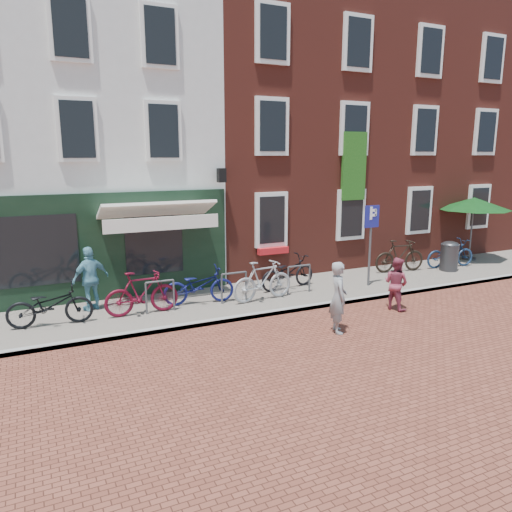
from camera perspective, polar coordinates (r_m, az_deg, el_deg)
name	(u,v)px	position (r m, az deg, el deg)	size (l,w,h in m)	color
ground	(305,311)	(12.77, 5.79, -6.42)	(80.00, 80.00, 0.00)	brown
sidewalk	(308,290)	(14.48, 6.15, -4.00)	(24.00, 3.00, 0.10)	slate
building_stucco	(65,138)	(17.42, -21.48, 12.75)	(8.00, 8.00, 9.00)	silver
building_brick_mid	(259,127)	(19.27, 0.34, 14.88)	(6.00, 8.00, 10.00)	maroon
building_brick_right	(383,130)	(22.51, 14.70, 14.08)	(6.00, 8.00, 10.00)	maroon
filler_right	(487,143)	(27.09, 25.52, 11.84)	(7.00, 8.00, 9.00)	maroon
litter_bin	(449,254)	(17.73, 21.77, 0.17)	(0.59, 0.59, 1.08)	#363639
parking_sign	(371,231)	(14.76, 13.35, 2.85)	(0.50, 0.07, 2.43)	#4C4C4F
parasol	(474,201)	(19.69, 24.23, 5.89)	(2.63, 2.63, 2.43)	#4C4C4F
woman	(338,297)	(11.17, 9.64, -4.80)	(0.60, 0.39, 1.65)	gray
boy	(396,284)	(13.17, 16.12, -3.13)	(0.67, 0.52, 1.38)	#8D3448
cafe_person	(91,279)	(12.95, -18.84, -2.52)	(0.96, 0.40, 1.64)	#5C9BAF
bicycle_0	(50,305)	(12.18, -23.04, -5.32)	(0.66, 1.88, 0.99)	black
bicycle_1	(142,293)	(12.31, -13.26, -4.23)	(0.52, 1.83, 1.10)	#53091A
bicycle_2	(199,285)	(12.93, -6.73, -3.45)	(0.66, 1.88, 0.99)	#11144E
bicycle_3	(263,281)	(13.12, 0.79, -2.91)	(0.52, 1.83, 1.10)	#949496
bicycle_4	(288,272)	(14.30, 3.74, -1.90)	(0.66, 1.88, 0.99)	black
bicycle_5	(400,256)	(16.98, 16.52, 0.02)	(0.52, 1.83, 1.10)	black
bicycle_6	(450,253)	(18.27, 21.84, 0.29)	(0.66, 1.88, 0.99)	#172C4D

